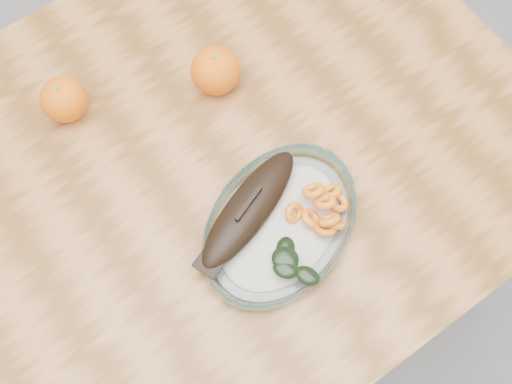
# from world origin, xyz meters

# --- Properties ---
(ground) EXTENTS (3.00, 3.00, 0.00)m
(ground) POSITION_xyz_m (0.00, 0.00, 0.00)
(ground) COLOR slate
(ground) RESTS_ON ground
(dining_table) EXTENTS (1.20, 0.80, 0.75)m
(dining_table) POSITION_xyz_m (0.00, 0.00, 0.65)
(dining_table) COLOR brown
(dining_table) RESTS_ON ground
(plated_meal) EXTENTS (0.62, 0.62, 0.08)m
(plated_meal) POSITION_xyz_m (0.11, -0.15, 0.77)
(plated_meal) COLOR white
(plated_meal) RESTS_ON dining_table
(orange_left) EXTENTS (0.07, 0.07, 0.07)m
(orange_left) POSITION_xyz_m (-0.05, 0.20, 0.79)
(orange_left) COLOR #E74604
(orange_left) RESTS_ON dining_table
(orange_right) EXTENTS (0.08, 0.08, 0.08)m
(orange_right) POSITION_xyz_m (0.17, 0.10, 0.79)
(orange_right) COLOR #E74604
(orange_right) RESTS_ON dining_table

